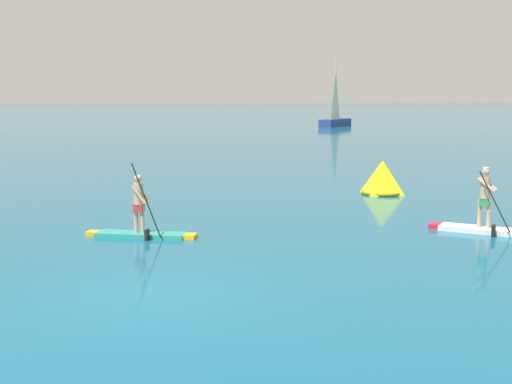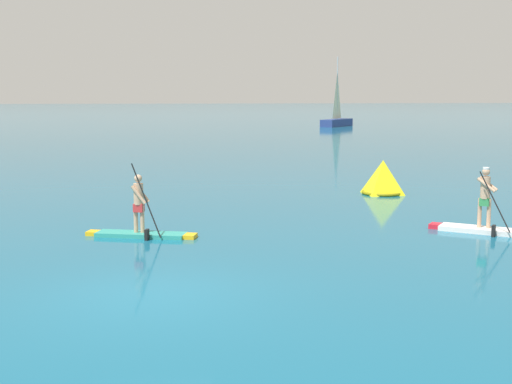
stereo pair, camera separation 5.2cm
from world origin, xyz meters
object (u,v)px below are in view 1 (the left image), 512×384
at_px(sailboat_right_horizon, 335,118).
at_px(paddleboarder_far_right, 486,221).
at_px(race_marker_buoy, 382,179).
at_px(paddleboarder_mid_center, 141,224).

bearing_deg(sailboat_right_horizon, paddleboarder_far_right, 28.30).
xyz_separation_m(paddleboarder_far_right, sailboat_right_horizon, (9.58, 60.10, 0.54)).
bearing_deg(race_marker_buoy, paddleboarder_far_right, -84.98).
xyz_separation_m(race_marker_buoy, sailboat_right_horizon, (10.26, 52.45, 0.30)).
distance_m(paddleboarder_far_right, race_marker_buoy, 7.69).
relative_size(paddleboarder_far_right, sailboat_right_horizon, 0.36).
relative_size(race_marker_buoy, sailboat_right_horizon, 0.24).
bearing_deg(paddleboarder_mid_center, race_marker_buoy, 54.80).
relative_size(paddleboarder_far_right, race_marker_buoy, 1.49).
height_order(paddleboarder_far_right, sailboat_right_horizon, sailboat_right_horizon).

